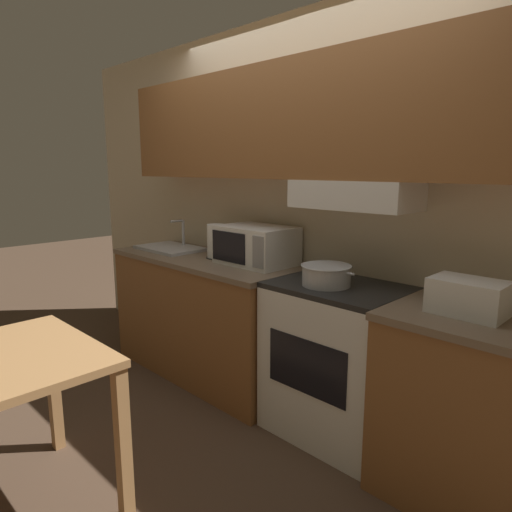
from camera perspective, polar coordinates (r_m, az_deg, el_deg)
ground_plane at (r=3.42m, az=6.20°, el=-16.34°), size 16.00×16.00×0.00m
wall_back at (r=2.98m, az=6.16°, el=10.65°), size 5.45×0.38×2.55m
lower_counter_main at (r=3.52m, az=-6.26°, el=-7.43°), size 1.60×0.63×0.91m
lower_counter_right_stub at (r=2.46m, az=24.50°, el=-16.80°), size 0.71×0.63×0.91m
stove_range at (r=2.78m, az=9.99°, el=-12.71°), size 0.75×0.57×0.91m
cooking_pot at (r=2.59m, az=8.78°, el=-2.29°), size 0.36×0.28×0.12m
microwave at (r=3.12m, az=0.02°, el=1.36°), size 0.52×0.37×0.26m
toaster at (r=2.27m, az=24.99°, el=-4.64°), size 0.33×0.21×0.16m
sink_basin at (r=3.75m, az=-10.68°, el=1.04°), size 0.54×0.36×0.24m
paper_towel_roll at (r=3.34m, az=-5.03°, el=1.84°), size 0.15×0.15×0.25m
dining_table at (r=2.33m, az=-28.88°, el=-13.87°), size 0.84×0.75×0.77m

